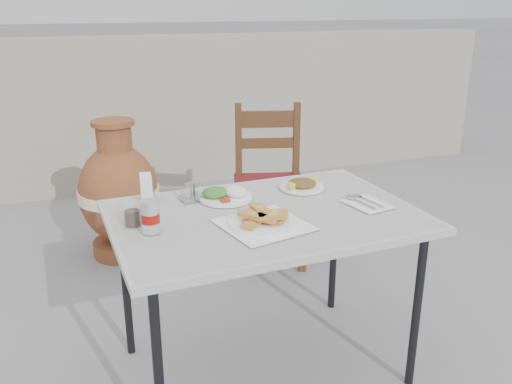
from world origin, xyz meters
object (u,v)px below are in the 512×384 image
object	(u,v)px
salad_rice_plate	(225,194)
cola_glass	(132,215)
salad_chopped_plate	(302,185)
chair	(269,182)
cafe_table	(265,224)
soda_can	(150,216)
pide_plate	(264,218)
napkin_holder	(146,188)
condiment_caddy	(193,193)
terracotta_urn	(119,194)

from	to	relation	value
salad_rice_plate	cola_glass	size ratio (longest dim) A/B	2.44
salad_chopped_plate	chair	xyz separation A→B (m)	(0.16, 0.77, -0.25)
cafe_table	salad_rice_plate	xyz separation A→B (m)	(-0.10, 0.20, 0.07)
cafe_table	chair	distance (m)	1.08
chair	soda_can	bearing A→B (deg)	-113.63
salad_rice_plate	cola_glass	distance (m)	0.41
salad_chopped_plate	pide_plate	bearing A→B (deg)	-132.92
napkin_holder	chair	size ratio (longest dim) A/B	0.12
pide_plate	cola_glass	size ratio (longest dim) A/B	3.83
cafe_table	condiment_caddy	bearing A→B (deg)	132.58
salad_chopped_plate	terracotta_urn	world-z (taller)	terracotta_urn
salad_rice_plate	terracotta_urn	bearing A→B (deg)	105.62
pide_plate	terracotta_urn	bearing A→B (deg)	104.26
cafe_table	napkin_holder	bearing A→B (deg)	144.15
soda_can	condiment_caddy	distance (m)	0.35
chair	napkin_holder	bearing A→B (deg)	-123.11
salad_rice_plate	cola_glass	bearing A→B (deg)	-159.91
cafe_table	pide_plate	size ratio (longest dim) A/B	3.46
cola_glass	chair	distance (m)	1.31
cafe_table	soda_can	bearing A→B (deg)	-175.50
napkin_holder	cola_glass	bearing A→B (deg)	-104.70
napkin_holder	chair	world-z (taller)	chair
salad_rice_plate	condiment_caddy	world-z (taller)	condiment_caddy
salad_chopped_plate	cafe_table	bearing A→B (deg)	-140.10
salad_chopped_plate	chair	size ratio (longest dim) A/B	0.21
pide_plate	salad_rice_plate	xyz separation A→B (m)	(-0.05, 0.31, -0.01)
condiment_caddy	cafe_table	bearing A→B (deg)	-47.42
condiment_caddy	chair	world-z (taller)	chair
pide_plate	condiment_caddy	bearing A→B (deg)	116.02
cafe_table	cola_glass	size ratio (longest dim) A/B	13.22
soda_can	terracotta_urn	xyz separation A→B (m)	(0.02, 1.35, -0.37)
pide_plate	chair	size ratio (longest dim) A/B	0.38
soda_can	salad_chopped_plate	bearing A→B (deg)	19.49
condiment_caddy	chair	distance (m)	1.00
soda_can	condiment_caddy	size ratio (longest dim) A/B	1.00
pide_plate	salad_chopped_plate	world-z (taller)	pide_plate
pide_plate	salad_chopped_plate	distance (m)	0.43
cola_glass	salad_rice_plate	bearing A→B (deg)	20.09
salad_chopped_plate	cola_glass	size ratio (longest dim) A/B	2.14
cafe_table	soda_can	world-z (taller)	soda_can
salad_rice_plate	soda_can	bearing A→B (deg)	-145.70
soda_can	condiment_caddy	bearing A→B (deg)	51.38
cafe_table	chair	size ratio (longest dim) A/B	1.30
soda_can	napkin_holder	size ratio (longest dim) A/B	1.09
salad_chopped_plate	salad_rice_plate	bearing A→B (deg)	-178.05
cafe_table	napkin_holder	size ratio (longest dim) A/B	11.03
soda_can	terracotta_urn	bearing A→B (deg)	88.94
soda_can	chair	xyz separation A→B (m)	(0.84, 1.01, -0.29)
chair	salad_chopped_plate	bearing A→B (deg)	-85.56
cafe_table	terracotta_urn	size ratio (longest dim) A/B	1.42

